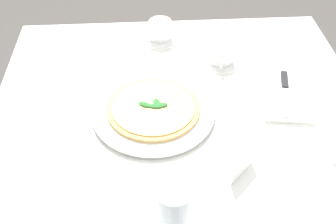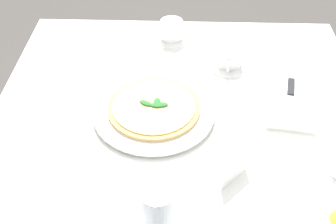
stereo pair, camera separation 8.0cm
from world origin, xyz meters
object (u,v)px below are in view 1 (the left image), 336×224
coffee_cup_center_back (221,56)px  coffee_cup_far_right (160,31)px  dinner_knife (285,91)px  pizza_plate (153,112)px  water_glass_near_right (174,210)px  napkin_folded (284,94)px  pizza (153,108)px  menu_card (243,166)px

coffee_cup_center_back → coffee_cup_far_right: bearing=-129.3°
coffee_cup_far_right → dinner_knife: size_ratio=0.67×
pizza_plate → coffee_cup_far_right: (-0.38, 0.04, 0.02)m
water_glass_near_right → napkin_folded: size_ratio=0.51×
pizza_plate → water_glass_near_right: bearing=4.7°
water_glass_near_right → dinner_knife: 0.52m
pizza → menu_card: (0.22, 0.20, 0.01)m
menu_card → water_glass_near_right: bearing=-8.9°
coffee_cup_far_right → napkin_folded: size_ratio=0.55×
coffee_cup_far_right → napkin_folded: (0.33, 0.34, -0.02)m
dinner_knife → napkin_folded: bearing=180.0°
dinner_knife → pizza: bearing=-70.6°
coffee_cup_far_right → water_glass_near_right: (0.72, -0.01, 0.02)m
coffee_cup_center_back → menu_card: size_ratio=1.97×
pizza_plate → coffee_cup_far_right: 0.38m
coffee_cup_center_back → napkin_folded: 0.24m
pizza → water_glass_near_right: 0.35m
dinner_knife → pizza_plate: bearing=-70.6°
pizza_plate → menu_card: menu_card is taller
coffee_cup_far_right → menu_card: size_ratio=1.94×
coffee_cup_far_right → menu_card: 0.62m
menu_card → coffee_cup_center_back: bearing=-138.3°
dinner_knife → menu_card: bearing=-21.2°
water_glass_near_right → menu_card: water_glass_near_right is taller
pizza_plate → dinner_knife: 0.38m
pizza_plate → coffee_cup_center_back: bearing=136.1°
napkin_folded → dinner_knife: bearing=-4.2°
pizza → coffee_cup_center_back: coffee_cup_center_back is taller
coffee_cup_far_right → napkin_folded: 0.47m
napkin_folded → dinner_knife: size_ratio=1.21×
coffee_cup_center_back → coffee_cup_far_right: (-0.15, -0.18, 0.01)m
napkin_folded → dinner_knife: (0.00, -0.00, 0.01)m
water_glass_near_right → dinner_knife: (-0.39, 0.35, -0.03)m
napkin_folded → menu_card: (0.27, -0.18, 0.02)m
water_glass_near_right → menu_card: size_ratio=1.79×
menu_card → pizza_plate: bearing=-93.5°
napkin_folded → coffee_cup_center_back: bearing=-130.9°
pizza_plate → water_glass_near_right: 0.35m
water_glass_near_right → menu_card: (-0.13, 0.17, -0.03)m
coffee_cup_far_right → coffee_cup_center_back: bearing=50.7°
pizza_plate → napkin_folded: bearing=97.6°
pizza_plate → coffee_cup_far_right: bearing=174.3°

